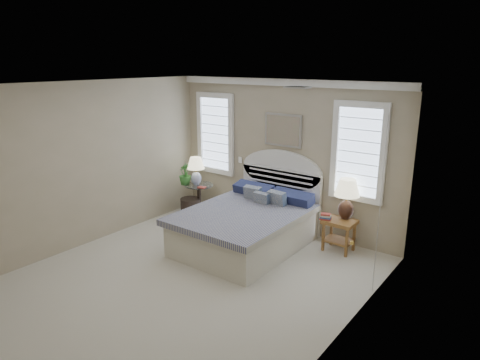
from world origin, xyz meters
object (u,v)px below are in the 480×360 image
bed (249,223)px  nightstand_right (339,228)px  side_table_left (199,196)px  lamp_left (196,168)px  lamp_right (347,194)px  floor_pot (190,207)px

bed → nightstand_right: bearing=28.0°
side_table_left → bed: bearing=-19.7°
lamp_left → lamp_right: size_ratio=0.84×
floor_pot → bed: bearing=-14.3°
nightstand_right → lamp_left: bearing=-177.7°
side_table_left → lamp_right: (2.98, 0.24, 0.55)m
side_table_left → lamp_left: 0.59m
bed → nightstand_right: 1.47m
nightstand_right → lamp_left: size_ratio=0.95×
bed → nightstand_right: (1.30, 0.69, 0.00)m
side_table_left → lamp_left: size_ratio=1.12×
side_table_left → nightstand_right: side_table_left is taller
nightstand_right → floor_pot: nightstand_right is taller
bed → floor_pot: (-1.76, 0.45, -0.21)m
lamp_left → lamp_right: bearing=4.8°
lamp_left → lamp_right: lamp_right is taller
lamp_left → lamp_right: (3.03, 0.26, -0.04)m
bed → lamp_left: size_ratio=4.06×
side_table_left → nightstand_right: 2.95m
bed → lamp_left: (-1.70, 0.57, 0.59)m
floor_pot → lamp_right: 3.21m
nightstand_right → floor_pot: (-3.06, -0.25, -0.21)m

